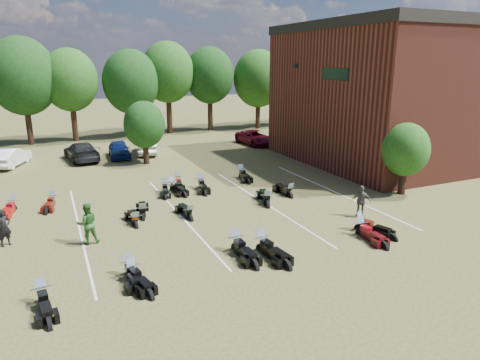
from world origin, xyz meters
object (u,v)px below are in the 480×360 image
person_black (4,228)px  person_grey (361,201)px  car_4 (119,149)px  motorcycle_0 (43,303)px  person_green (87,223)px  motorcycle_3 (236,251)px  motorcycle_14 (53,205)px

person_black → person_grey: size_ratio=1.01×
car_4 → person_black: bearing=-110.4°
person_black → person_grey: 17.03m
person_grey → motorcycle_0: bearing=53.1°
person_green → person_grey: size_ratio=1.13×
motorcycle_3 → motorcycle_14: (-6.98, 9.81, 0.00)m
person_black → motorcycle_14: person_black is taller
person_grey → motorcycle_0: (-15.24, -2.29, -0.83)m
person_grey → motorcycle_14: size_ratio=0.81×
person_black → person_green: bearing=-49.9°
car_4 → person_grey: 21.81m
person_grey → motorcycle_3: person_grey is taller
car_4 → motorcycle_0: bearing=-101.1°
motorcycle_3 → motorcycle_14: motorcycle_3 is taller
person_grey → motorcycle_3: size_ratio=0.69×
person_grey → motorcycle_0: size_ratio=0.78×
person_grey → motorcycle_0: 15.44m
car_4 → motorcycle_0: size_ratio=1.91×
person_grey → person_green: bearing=35.0°
person_green → person_black: bearing=-22.6°
person_green → motorcycle_14: (-1.32, 6.37, -0.94)m
person_green → motorcycle_14: 6.57m
person_black → motorcycle_3: bearing=-56.9°
person_black → motorcycle_0: person_black is taller
person_green → motorcycle_0: bearing=64.8°
motorcycle_3 → person_grey: bearing=7.7°
motorcycle_0 → person_green: bearing=60.4°
car_4 → person_black: person_black is taller
car_4 → motorcycle_14: size_ratio=1.99×
person_black → motorcycle_3: (9.00, -4.69, -0.84)m
car_4 → motorcycle_0: 22.91m
person_black → motorcycle_3: size_ratio=0.70×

